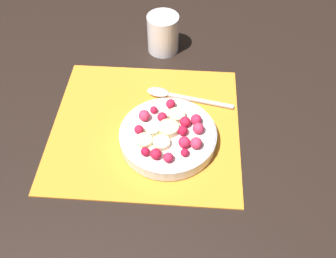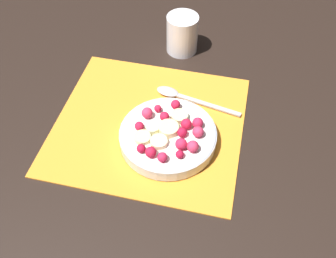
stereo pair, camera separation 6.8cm
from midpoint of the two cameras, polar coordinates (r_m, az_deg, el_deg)
ground_plane at (r=0.74m, az=-6.04°, el=0.17°), size 3.00×3.00×0.00m
placemat at (r=0.74m, az=-6.06°, el=0.32°), size 0.37×0.34×0.01m
fruit_bowl at (r=0.70m, az=-2.77°, el=-1.06°), size 0.18×0.18×0.05m
spoon at (r=0.79m, az=-1.92°, el=5.11°), size 0.19×0.05×0.01m
drinking_glass at (r=0.89m, az=-3.03°, el=14.23°), size 0.07×0.07×0.09m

